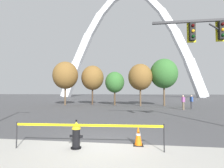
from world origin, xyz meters
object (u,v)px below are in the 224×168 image
object	(u,v)px
fire_hydrant	(76,135)
pedestrian_standing_center	(183,102)
monument_arch	(130,49)
pedestrian_walking_left	(192,102)
traffic_cone_by_hydrant	(138,136)

from	to	relation	value
fire_hydrant	pedestrian_standing_center	xyz separation A→B (m)	(7.35, 13.58, 0.35)
monument_arch	pedestrian_standing_center	xyz separation A→B (m)	(6.62, -42.91, -17.24)
fire_hydrant	monument_arch	bearing A→B (deg)	89.27
fire_hydrant	monument_arch	size ratio (longest dim) A/B	0.02
pedestrian_standing_center	pedestrian_walking_left	bearing A→B (deg)	41.47
fire_hydrant	pedestrian_walking_left	world-z (taller)	pedestrian_walking_left
pedestrian_standing_center	traffic_cone_by_hydrant	bearing A→B (deg)	-111.83
traffic_cone_by_hydrant	monument_arch	distance (m)	58.64
fire_hydrant	monument_arch	distance (m)	59.18
traffic_cone_by_hydrant	pedestrian_walking_left	world-z (taller)	pedestrian_walking_left
fire_hydrant	pedestrian_standing_center	bearing A→B (deg)	61.59
fire_hydrant	monument_arch	xyz separation A→B (m)	(0.72, 56.50, 17.59)
fire_hydrant	pedestrian_walking_left	bearing A→B (deg)	59.71
pedestrian_walking_left	monument_arch	bearing A→B (deg)	100.61
traffic_cone_by_hydrant	pedestrian_walking_left	distance (m)	15.45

